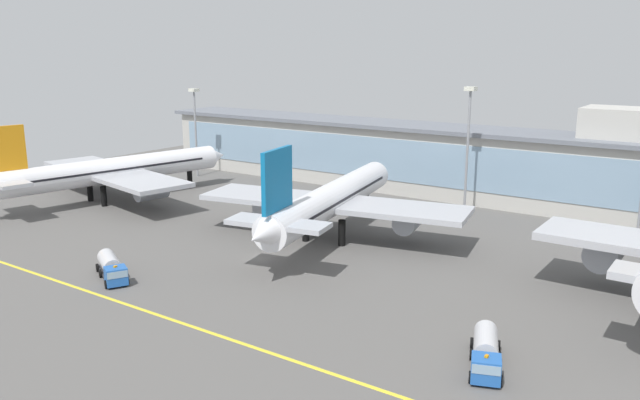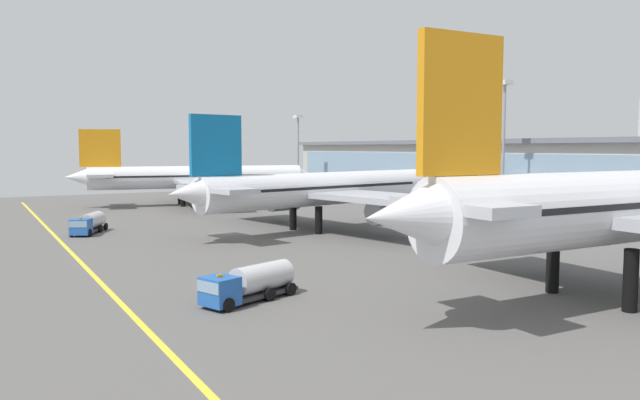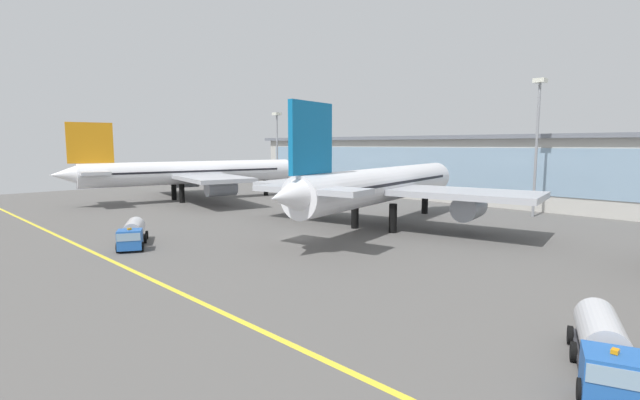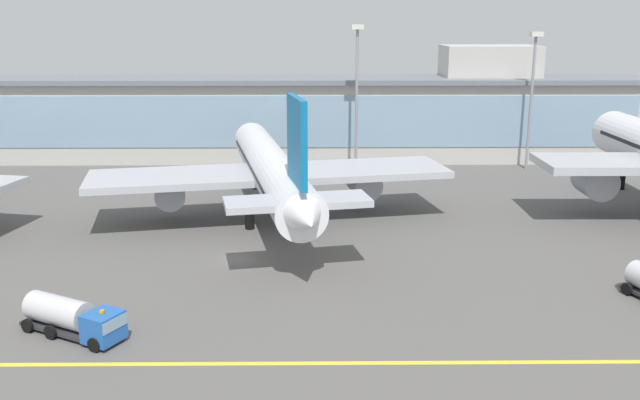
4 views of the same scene
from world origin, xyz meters
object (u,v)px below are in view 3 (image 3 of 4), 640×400
at_px(fuel_tanker_truck, 133,234).
at_px(apron_light_mast_centre, 277,139).
at_px(apron_light_mast_east, 538,127).
at_px(airliner_near_left, 192,173).
at_px(baggage_tug_near, 605,349).
at_px(airliner_near_right, 383,186).

xyz_separation_m(fuel_tanker_truck, apron_light_mast_centre, (-40.26, 55.51, 12.14)).
height_order(apron_light_mast_centre, apron_light_mast_east, apron_light_mast_east).
bearing_deg(apron_light_mast_east, airliner_near_left, -154.53).
bearing_deg(fuel_tanker_truck, apron_light_mast_east, 94.67).
distance_m(airliner_near_left, baggage_tug_near, 87.99).
xyz_separation_m(airliner_near_right, apron_light_mast_centre, (-53.55, 24.07, 7.51)).
relative_size(airliner_near_left, baggage_tug_near, 5.73).
bearing_deg(airliner_near_right, baggage_tug_near, -138.47).
distance_m(airliner_near_right, fuel_tanker_truck, 34.44).
relative_size(baggage_tug_near, apron_light_mast_centre, 0.46).
xyz_separation_m(baggage_tug_near, apron_light_mast_centre, (-88.74, 50.92, 12.14)).
bearing_deg(apron_light_mast_east, airliner_near_right, -114.28).
xyz_separation_m(airliner_near_right, apron_light_mast_east, (11.69, 25.92, 8.87)).
height_order(airliner_near_left, fuel_tanker_truck, airliner_near_left).
bearing_deg(baggage_tug_near, airliner_near_right, -147.86).
bearing_deg(apron_light_mast_east, fuel_tanker_truck, -113.53).
height_order(fuel_tanker_truck, baggage_tug_near, same).
height_order(baggage_tug_near, apron_light_mast_centre, apron_light_mast_centre).
bearing_deg(airliner_near_right, apron_light_mast_east, -35.40).
height_order(airliner_near_right, apron_light_mast_centre, apron_light_mast_centre).
bearing_deg(airliner_near_right, fuel_tanker_truck, 145.97).
relative_size(apron_light_mast_centre, apron_light_mast_east, 0.89).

